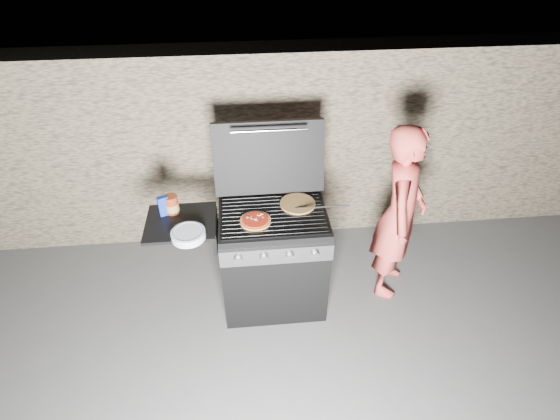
{
  "coord_description": "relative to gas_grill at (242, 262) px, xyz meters",
  "views": [
    {
      "loc": [
        -0.2,
        -2.51,
        2.86
      ],
      "look_at": [
        0.05,
        0.0,
        0.95
      ],
      "focal_mm": 28.0,
      "sensor_mm": 36.0,
      "label": 1
    }
  ],
  "objects": [
    {
      "name": "stone_wall",
      "position": [
        0.25,
        1.05,
        0.44
      ],
      "size": [
        8.0,
        0.35,
        1.8
      ],
      "primitive_type": "cube",
      "color": "#837455",
      "rests_on": "ground"
    },
    {
      "name": "ground",
      "position": [
        0.25,
        0.0,
        -0.46
      ],
      "size": [
        50.0,
        50.0,
        0.0
      ],
      "primitive_type": "plane",
      "color": "#464646"
    },
    {
      "name": "blue_carton",
      "position": [
        -0.54,
        0.09,
        0.52
      ],
      "size": [
        0.08,
        0.07,
        0.16
      ],
      "primitive_type": "cube",
      "rotation": [
        0.0,
        0.0,
        0.38
      ],
      "color": "navy",
      "rests_on": "gas_grill"
    },
    {
      "name": "pizza_topped",
      "position": [
        0.12,
        -0.07,
        0.47
      ],
      "size": [
        0.25,
        0.25,
        0.02
      ],
      "primitive_type": null,
      "rotation": [
        0.0,
        0.0,
        0.15
      ],
      "color": "tan",
      "rests_on": "gas_grill"
    },
    {
      "name": "plate_stack",
      "position": [
        -0.35,
        -0.19,
        0.47
      ],
      "size": [
        0.25,
        0.25,
        0.05
      ],
      "primitive_type": "cylinder",
      "rotation": [
        0.0,
        0.0,
        0.09
      ],
      "color": "silver",
      "rests_on": "gas_grill"
    },
    {
      "name": "tongs",
      "position": [
        0.61,
        0.0,
        0.5
      ],
      "size": [
        0.39,
        0.11,
        0.08
      ],
      "primitive_type": "cylinder",
      "rotation": [
        0.0,
        1.4,
        -0.26
      ],
      "color": "black",
      "rests_on": "gas_grill"
    },
    {
      "name": "gas_grill",
      "position": [
        0.0,
        0.0,
        0.0
      ],
      "size": [
        1.34,
        0.79,
        0.91
      ],
      "primitive_type": null,
      "color": "black",
      "rests_on": "ground"
    },
    {
      "name": "sauce_jar",
      "position": [
        -0.48,
        0.11,
        0.52
      ],
      "size": [
        0.11,
        0.11,
        0.15
      ],
      "primitive_type": "cylinder",
      "rotation": [
        0.0,
        0.0,
        -0.19
      ],
      "color": "maroon",
      "rests_on": "gas_grill"
    },
    {
      "name": "person",
      "position": [
        1.26,
        0.1,
        0.31
      ],
      "size": [
        0.56,
        0.65,
        1.52
      ],
      "primitive_type": "imported",
      "rotation": [
        0.0,
        0.0,
        1.16
      ],
      "color": "#D6473F",
      "rests_on": "ground"
    },
    {
      "name": "pizza_plain",
      "position": [
        0.44,
        0.11,
        0.46
      ],
      "size": [
        0.27,
        0.27,
        0.01
      ],
      "primitive_type": "cylinder",
      "rotation": [
        0.0,
        0.0,
        -0.01
      ],
      "color": "#AE924A",
      "rests_on": "gas_grill"
    }
  ]
}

